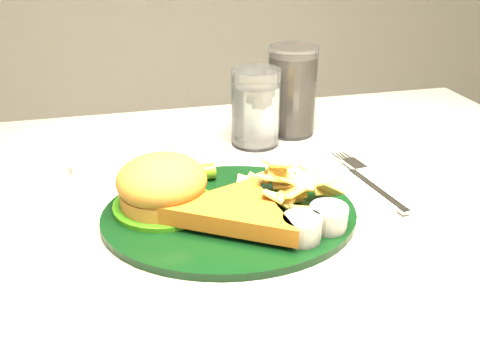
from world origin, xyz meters
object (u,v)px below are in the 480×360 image
object	(u,v)px
cola_glass	(292,91)
fork_napkin	(374,187)
dinner_plate	(229,192)
water_glass	(256,108)

from	to	relation	value
cola_glass	fork_napkin	distance (m)	0.26
cola_glass	fork_napkin	xyz separation A→B (m)	(0.04, -0.25, -0.07)
dinner_plate	fork_napkin	distance (m)	0.22
dinner_plate	cola_glass	world-z (taller)	cola_glass
water_glass	cola_glass	distance (m)	0.08
cola_glass	fork_napkin	size ratio (longest dim) A/B	0.88
water_glass	fork_napkin	distance (m)	0.25
dinner_plate	cola_glass	size ratio (longest dim) A/B	2.12
dinner_plate	fork_napkin	size ratio (longest dim) A/B	1.85
dinner_plate	fork_napkin	world-z (taller)	dinner_plate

